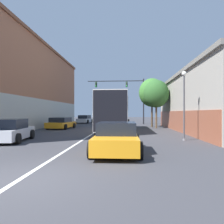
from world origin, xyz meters
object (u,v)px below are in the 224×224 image
object	(u,v)px
parked_car_left_mid	(9,131)
street_lamp	(184,102)
parked_car_left_far	(85,119)
parked_car_left_near	(61,123)
street_tree_near	(152,93)
bus	(114,110)
hatchback_foreground	(117,138)
street_tree_far	(156,94)
traffic_signal_gantry	(127,91)

from	to	relation	value
parked_car_left_mid	street_lamp	distance (m)	10.81
parked_car_left_mid	parked_car_left_far	world-z (taller)	parked_car_left_mid
street_lamp	parked_car_left_mid	bearing A→B (deg)	-173.46
parked_car_left_near	street_tree_near	xyz separation A→B (m)	(10.10, 3.46, 3.56)
bus	street_tree_near	world-z (taller)	street_tree_near
parked_car_left_far	street_tree_near	size ratio (longest dim) A/B	0.77
parked_car_left_mid	street_tree_near	distance (m)	17.55
bus	hatchback_foreground	distance (m)	11.80
parked_car_left_near	street_lamp	size ratio (longest dim) A/B	1.02
street_lamp	hatchback_foreground	bearing A→B (deg)	-131.79
bus	street_tree_far	xyz separation A→B (m)	(4.47, 3.32, 1.87)
hatchback_foreground	parked_car_left_near	bearing A→B (deg)	25.54
traffic_signal_gantry	street_tree_far	size ratio (longest dim) A/B	1.59
street_lamp	street_tree_far	size ratio (longest dim) A/B	0.80
hatchback_foreground	bus	bearing A→B (deg)	3.56
street_tree_near	parked_car_left_far	bearing A→B (deg)	137.46
traffic_signal_gantry	street_tree_far	world-z (taller)	traffic_signal_gantry
bus	parked_car_left_near	size ratio (longest dim) A/B	2.32
street_lamp	street_tree_near	world-z (taller)	street_tree_near
parked_car_left_mid	traffic_signal_gantry	size ratio (longest dim) A/B	0.50
hatchback_foreground	traffic_signal_gantry	bearing A→B (deg)	-1.37
street_tree_near	parked_car_left_near	bearing A→B (deg)	-161.11
parked_car_left_mid	hatchback_foreground	bearing A→B (deg)	-123.87
parked_car_left_near	parked_car_left_mid	world-z (taller)	parked_car_left_mid
street_lamp	street_tree_far	bearing A→B (deg)	91.54
hatchback_foreground	street_lamp	xyz separation A→B (m)	(4.01, 4.48, 1.74)
parked_car_left_near	parked_car_left_mid	size ratio (longest dim) A/B	1.02
parked_car_left_mid	parked_car_left_far	distance (m)	23.02
bus	street_lamp	xyz separation A→B (m)	(4.76, -7.22, 0.43)
bus	parked_car_left_mid	bearing A→B (deg)	145.63
hatchback_foreground	parked_car_left_near	xyz separation A→B (m)	(-6.59, 13.73, -0.05)
bus	street_tree_far	world-z (taller)	street_tree_far
parked_car_left_far	traffic_signal_gantry	size ratio (longest dim) A/B	0.53
bus	street_lamp	distance (m)	8.65
hatchback_foreground	street_tree_far	size ratio (longest dim) A/B	0.75
parked_car_left_mid	street_tree_near	world-z (taller)	street_tree_near
street_tree_near	bus	bearing A→B (deg)	-127.78
parked_car_left_mid	street_tree_far	size ratio (longest dim) A/B	0.80
parked_car_left_mid	parked_car_left_far	xyz separation A→B (m)	(0.18, 23.02, -0.01)
bus	street_tree_far	size ratio (longest dim) A/B	1.90
parked_car_left_far	street_tree_near	distance (m)	13.90
parked_car_left_far	street_lamp	bearing A→B (deg)	-147.58
parked_car_left_mid	street_lamp	world-z (taller)	street_lamp
parked_car_left_mid	street_tree_near	xyz separation A→B (m)	(10.09, 13.92, 3.50)
bus	street_lamp	bearing A→B (deg)	-146.28
parked_car_left_near	street_tree_near	size ratio (longest dim) A/B	0.75
parked_car_left_near	street_lamp	distance (m)	14.18
traffic_signal_gantry	parked_car_left_near	bearing A→B (deg)	-125.83
street_tree_near	street_tree_far	size ratio (longest dim) A/B	1.10
parked_car_left_near	parked_car_left_mid	distance (m)	10.46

